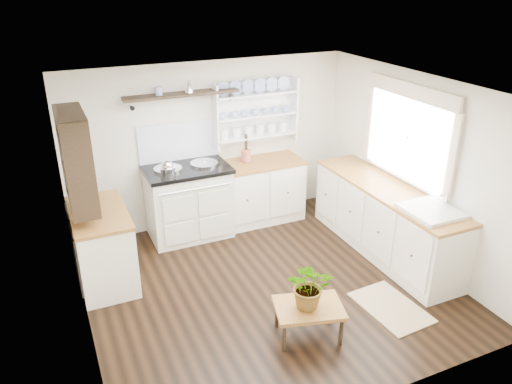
% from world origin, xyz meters
% --- Properties ---
extents(floor, '(4.00, 3.80, 0.01)m').
position_xyz_m(floor, '(0.00, 0.00, 0.00)').
color(floor, black).
rests_on(floor, ground).
extents(wall_back, '(4.00, 0.02, 2.30)m').
position_xyz_m(wall_back, '(0.00, 1.90, 1.15)').
color(wall_back, beige).
rests_on(wall_back, ground).
extents(wall_right, '(0.02, 3.80, 2.30)m').
position_xyz_m(wall_right, '(2.00, 0.00, 1.15)').
color(wall_right, beige).
rests_on(wall_right, ground).
extents(wall_left, '(0.02, 3.80, 2.30)m').
position_xyz_m(wall_left, '(-2.00, 0.00, 1.15)').
color(wall_left, beige).
rests_on(wall_left, ground).
extents(ceiling, '(4.00, 3.80, 0.01)m').
position_xyz_m(ceiling, '(0.00, 0.00, 2.30)').
color(ceiling, white).
rests_on(ceiling, wall_back).
extents(window, '(0.08, 1.55, 1.22)m').
position_xyz_m(window, '(1.95, 0.15, 1.56)').
color(window, white).
rests_on(window, wall_right).
extents(aga_cooker, '(1.12, 0.77, 1.03)m').
position_xyz_m(aga_cooker, '(-0.46, 1.57, 0.51)').
color(aga_cooker, beige).
rests_on(aga_cooker, floor).
extents(back_cabinets, '(1.27, 0.63, 0.90)m').
position_xyz_m(back_cabinets, '(0.60, 1.60, 0.46)').
color(back_cabinets, silver).
rests_on(back_cabinets, floor).
extents(right_cabinets, '(0.62, 2.43, 0.90)m').
position_xyz_m(right_cabinets, '(1.70, 0.10, 0.46)').
color(right_cabinets, silver).
rests_on(right_cabinets, floor).
extents(belfast_sink, '(0.55, 0.60, 0.45)m').
position_xyz_m(belfast_sink, '(1.70, -0.65, 0.80)').
color(belfast_sink, white).
rests_on(belfast_sink, right_cabinets).
extents(left_cabinets, '(0.62, 1.13, 0.90)m').
position_xyz_m(left_cabinets, '(-1.70, 0.90, 0.46)').
color(left_cabinets, silver).
rests_on(left_cabinets, floor).
extents(plate_rack, '(1.20, 0.22, 0.90)m').
position_xyz_m(plate_rack, '(0.65, 1.86, 1.56)').
color(plate_rack, white).
rests_on(plate_rack, wall_back).
extents(high_shelf, '(1.50, 0.29, 0.16)m').
position_xyz_m(high_shelf, '(-0.40, 1.78, 1.91)').
color(high_shelf, black).
rests_on(high_shelf, wall_back).
extents(left_shelving, '(0.28, 0.80, 1.05)m').
position_xyz_m(left_shelving, '(-1.84, 0.90, 1.55)').
color(left_shelving, black).
rests_on(left_shelving, wall_left).
extents(kettle, '(0.19, 0.19, 0.24)m').
position_xyz_m(kettle, '(-0.74, 1.45, 1.05)').
color(kettle, silver).
rests_on(kettle, aga_cooker).
extents(utensil_crock, '(0.14, 0.14, 0.16)m').
position_xyz_m(utensil_crock, '(0.44, 1.68, 0.99)').
color(utensil_crock, '#AF5440').
rests_on(utensil_crock, back_cabinets).
extents(center_table, '(0.77, 0.63, 0.36)m').
position_xyz_m(center_table, '(-0.02, -0.96, 0.32)').
color(center_table, brown).
rests_on(center_table, floor).
extents(potted_plant, '(0.57, 0.54, 0.48)m').
position_xyz_m(potted_plant, '(-0.02, -0.96, 0.60)').
color(potted_plant, '#3F7233').
rests_on(potted_plant, center_table).
extents(floor_rug, '(0.60, 0.88, 0.02)m').
position_xyz_m(floor_rug, '(1.04, -0.94, 0.01)').
color(floor_rug, '#85654D').
rests_on(floor_rug, floor).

